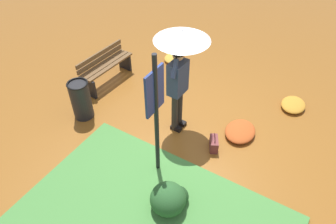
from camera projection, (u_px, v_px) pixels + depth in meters
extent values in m
plane|color=brown|center=(183.00, 129.00, 6.14)|extent=(18.00, 18.00, 0.00)
cylinder|color=#2D2823|center=(175.00, 113.00, 5.85)|extent=(0.12, 0.12, 0.86)
cylinder|color=#2D2823|center=(179.00, 107.00, 5.97)|extent=(0.12, 0.12, 0.86)
cube|color=black|center=(176.00, 128.00, 6.10)|extent=(0.12, 0.22, 0.08)
cube|color=black|center=(181.00, 123.00, 6.21)|extent=(0.12, 0.22, 0.08)
cube|color=#2D3851|center=(178.00, 78.00, 5.41)|extent=(0.39, 0.25, 0.64)
sphere|color=tan|center=(178.00, 55.00, 5.11)|extent=(0.20, 0.20, 0.20)
ellipsoid|color=black|center=(178.00, 53.00, 5.09)|extent=(0.20, 0.20, 0.15)
cylinder|color=#2D3851|center=(173.00, 74.00, 5.13)|extent=(0.18, 0.13, 0.18)
cylinder|color=#2D3851|center=(175.00, 69.00, 5.09)|extent=(0.24, 0.11, 0.33)
cube|color=black|center=(177.00, 59.00, 5.06)|extent=(0.07, 0.02, 0.14)
cylinder|color=#2D3851|center=(183.00, 62.00, 5.36)|extent=(0.11, 0.10, 0.09)
cylinder|color=#2D3851|center=(182.00, 57.00, 5.29)|extent=(0.10, 0.09, 0.23)
cylinder|color=#A5A5AD|center=(182.00, 41.00, 5.08)|extent=(0.02, 0.02, 0.41)
cone|color=silver|center=(182.00, 36.00, 5.02)|extent=(0.96, 0.96, 0.16)
sphere|color=#A5A5AD|center=(182.00, 29.00, 4.95)|extent=(0.02, 0.02, 0.02)
cylinder|color=black|center=(156.00, 121.00, 4.64)|extent=(0.07, 0.07, 2.30)
cube|color=navy|center=(155.00, 91.00, 4.28)|extent=(0.44, 0.04, 0.70)
cube|color=red|center=(153.00, 91.00, 4.28)|extent=(0.38, 0.01, 0.64)
cube|color=brown|center=(214.00, 144.00, 5.67)|extent=(0.33, 0.27, 0.24)
torus|color=brown|center=(215.00, 138.00, 5.57)|extent=(0.16, 0.10, 0.18)
cube|color=black|center=(89.00, 88.00, 6.78)|extent=(0.08, 0.36, 0.44)
cube|color=black|center=(125.00, 61.00, 7.60)|extent=(0.08, 0.36, 0.44)
cube|color=brown|center=(111.00, 66.00, 6.98)|extent=(1.40, 0.18, 0.04)
cube|color=brown|center=(107.00, 65.00, 7.03)|extent=(1.40, 0.18, 0.04)
cube|color=brown|center=(103.00, 63.00, 7.07)|extent=(1.40, 0.18, 0.04)
cube|color=brown|center=(100.00, 59.00, 7.03)|extent=(1.40, 0.12, 0.10)
cube|color=brown|center=(99.00, 54.00, 6.93)|extent=(1.40, 0.12, 0.10)
cylinder|color=black|center=(81.00, 100.00, 6.17)|extent=(0.40, 0.40, 0.80)
torus|color=black|center=(77.00, 84.00, 5.89)|extent=(0.42, 0.42, 0.04)
ellipsoid|color=#285628|center=(168.00, 199.00, 4.66)|extent=(0.55, 0.55, 0.50)
ellipsoid|color=#1E421E|center=(178.00, 196.00, 4.79)|extent=(0.33, 0.33, 0.33)
ellipsoid|color=#C68428|center=(293.00, 105.00, 6.59)|extent=(0.62, 0.49, 0.14)
ellipsoid|color=#B74C1E|center=(240.00, 131.00, 5.98)|extent=(0.70, 0.56, 0.15)
ellipsoid|color=gold|center=(174.00, 58.00, 8.00)|extent=(0.59, 0.47, 0.13)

